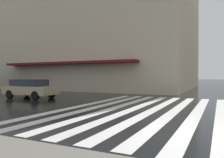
# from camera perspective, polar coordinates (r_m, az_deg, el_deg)

# --- Properties ---
(ground_plane) EXTENTS (220.00, 220.00, 0.00)m
(ground_plane) POSITION_cam_1_polar(r_m,az_deg,el_deg) (7.18, 17.69, -12.66)
(ground_plane) COLOR black
(zebra_crossing) EXTENTS (13.00, 7.50, 0.01)m
(zebra_crossing) POSITION_cam_1_polar(r_m,az_deg,el_deg) (11.56, 8.25, -7.48)
(zebra_crossing) COLOR silver
(zebra_crossing) RESTS_ON ground_plane
(haussmann_block_mid) EXTENTS (21.11, 22.56, 25.92)m
(haussmann_block_mid) POSITION_cam_1_polar(r_m,az_deg,el_deg) (34.56, -0.56, 19.40)
(haussmann_block_mid) COLOR beige
(haussmann_block_mid) RESTS_ON ground_plane
(car_champagne) EXTENTS (1.85, 4.10, 1.41)m
(car_champagne) POSITION_cam_1_polar(r_m,az_deg,el_deg) (17.80, -19.99, -2.18)
(car_champagne) COLOR tan
(car_champagne) RESTS_ON ground_plane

